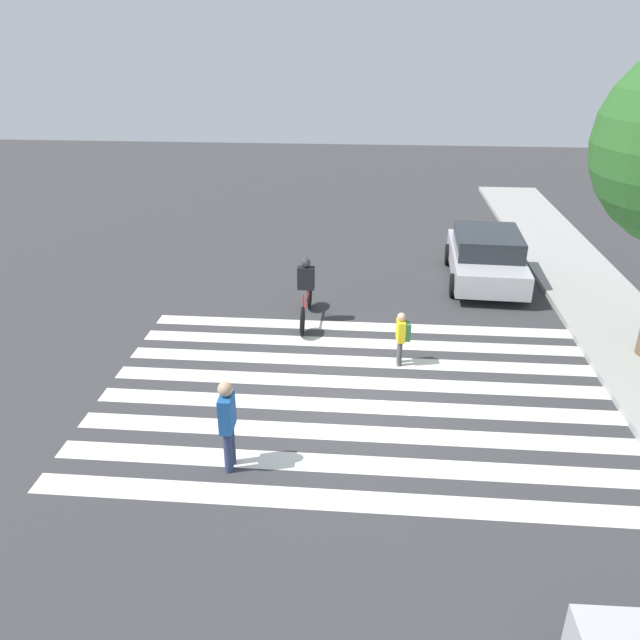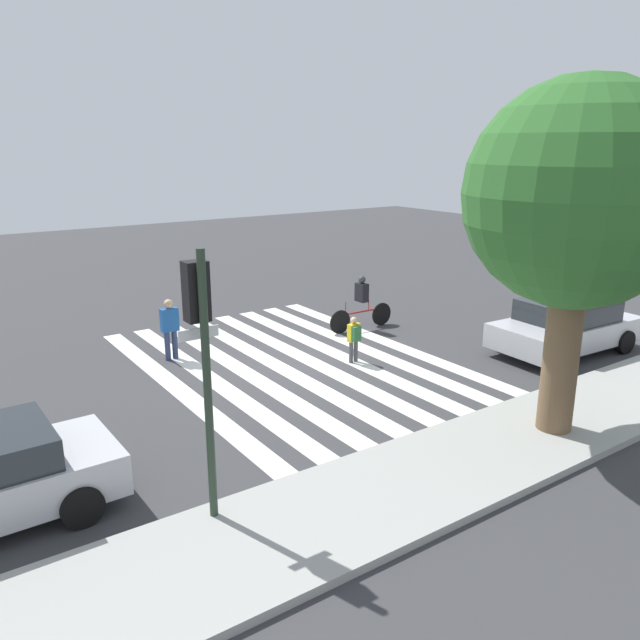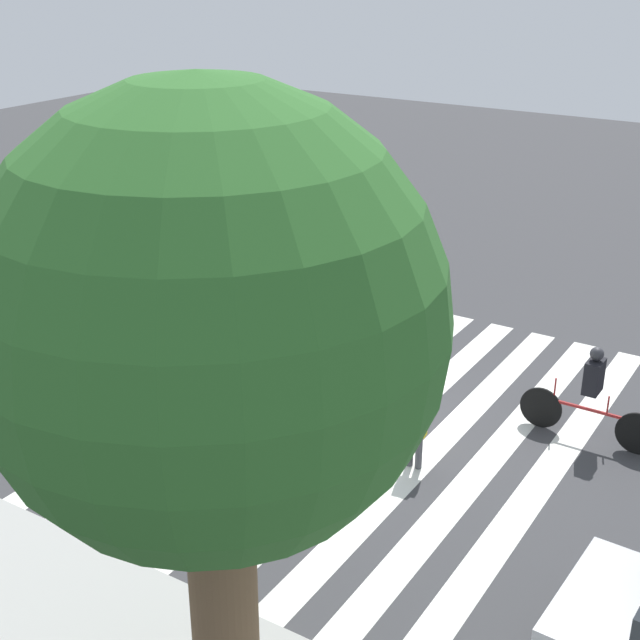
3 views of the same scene
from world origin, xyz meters
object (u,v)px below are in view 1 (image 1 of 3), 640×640
(car_parked_dark_suv, at_px, (486,256))
(pedestrian_child_with_backpack, at_px, (402,335))
(cyclist_far_lane, at_px, (306,289))
(pedestrian_adult_blue_shirt, at_px, (227,421))

(car_parked_dark_suv, bearing_deg, pedestrian_child_with_backpack, -23.52)
(pedestrian_child_with_backpack, xyz_separation_m, cyclist_far_lane, (-2.01, -2.25, 0.16))
(cyclist_far_lane, xyz_separation_m, car_parked_dark_suv, (-3.17, 4.80, -0.13))
(pedestrian_adult_blue_shirt, relative_size, cyclist_far_lane, 0.71)
(pedestrian_adult_blue_shirt, height_order, cyclist_far_lane, cyclist_far_lane)
(pedestrian_adult_blue_shirt, distance_m, pedestrian_child_with_backpack, 4.75)
(pedestrian_child_with_backpack, bearing_deg, cyclist_far_lane, 40.74)
(pedestrian_adult_blue_shirt, height_order, pedestrian_child_with_backpack, pedestrian_adult_blue_shirt)
(pedestrian_adult_blue_shirt, xyz_separation_m, pedestrian_child_with_backpack, (-3.76, 2.90, -0.20))
(pedestrian_adult_blue_shirt, relative_size, car_parked_dark_suv, 0.38)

